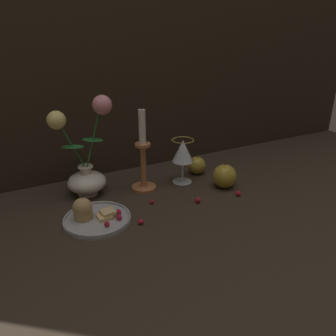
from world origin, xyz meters
TOP-DOWN VIEW (x-y plane):
  - ground_plane at (0.00, 0.00)m, footprint 2.40×2.40m
  - wall_back at (0.00, 0.31)m, footprint 2.40×0.04m
  - vase at (-0.18, 0.15)m, footprint 0.19×0.13m
  - plate_with_pastries at (-0.21, -0.03)m, footprint 0.19×0.19m
  - wine_glass at (0.15, 0.09)m, footprint 0.08×0.08m
  - candlestick at (-0.00, 0.10)m, footprint 0.08×0.08m
  - apple_beside_vase at (0.23, 0.13)m, footprint 0.07×0.07m
  - apple_near_glass at (0.25, -0.02)m, footprint 0.08×0.08m
  - berry_near_plate at (-0.02, -0.01)m, footprint 0.01×0.01m
  - berry_front_center at (-0.10, -0.11)m, footprint 0.02×0.02m
  - berry_by_glass_stem at (0.25, -0.10)m, footprint 0.02×0.02m
  - berry_under_candlestick at (0.11, -0.07)m, footprint 0.02×0.02m

SIDE VIEW (x-z plane):
  - ground_plane at x=0.00m, z-range 0.00..0.00m
  - berry_near_plate at x=-0.02m, z-range 0.00..0.01m
  - berry_front_center at x=-0.10m, z-range 0.00..0.02m
  - berry_under_candlestick at x=0.11m, z-range 0.00..0.02m
  - berry_by_glass_stem at x=0.25m, z-range 0.00..0.02m
  - plate_with_pastries at x=-0.21m, z-range -0.02..0.05m
  - apple_beside_vase at x=0.23m, z-range -0.01..0.07m
  - apple_near_glass at x=0.25m, z-range -0.01..0.09m
  - candlestick at x=0.00m, z-range -0.04..0.25m
  - vase at x=-0.18m, z-range -0.06..0.27m
  - wine_glass at x=0.15m, z-range 0.03..0.19m
  - wall_back at x=0.00m, z-range 0.00..1.20m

